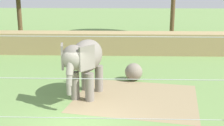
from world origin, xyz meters
name	(u,v)px	position (x,y,z in m)	size (l,w,h in m)	color
ground_plane	(78,123)	(0.00, 0.00, 0.00)	(120.00, 120.00, 0.00)	#6B8E4C
dirt_patch	(136,98)	(2.34, 2.70, 0.00)	(5.59, 4.74, 0.01)	#937F5B
embankment_wall	(100,43)	(0.00, 12.16, 0.81)	(36.00, 1.80, 1.63)	tan
elephant	(85,60)	(-0.05, 2.76, 1.82)	(1.95, 3.62, 2.74)	gray
enrichment_ball	(134,72)	(2.33, 5.38, 0.49)	(0.97, 0.97, 0.97)	gray
cable_fence	(57,109)	(0.00, -3.38, 2.05)	(10.23, 0.28, 4.09)	brown
feed_trough	(72,61)	(-1.68, 8.60, 0.22)	(0.83, 1.48, 0.44)	gray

